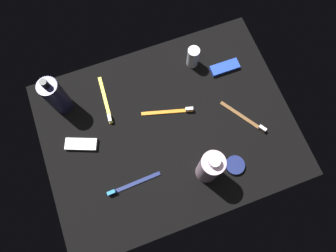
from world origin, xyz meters
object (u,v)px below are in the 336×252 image
object	(u,v)px
deodorant_stick	(193,57)
toothbrush_orange	(171,111)
bodywash_bottle	(210,168)
toothbrush_navy	(131,185)
toothbrush_brown	(246,118)
cream_tin_left	(235,165)
snack_bar_blue	(225,67)
toothbrush_yellow	(106,102)
lotion_bottle	(56,96)
snack_bar_white	(81,144)

from	to	relation	value
deodorant_stick	toothbrush_orange	distance (cm)	20.76
bodywash_bottle	toothbrush_navy	distance (cm)	26.11
toothbrush_brown	cream_tin_left	world-z (taller)	toothbrush_brown
toothbrush_brown	snack_bar_blue	world-z (taller)	toothbrush_brown
toothbrush_yellow	cream_tin_left	bearing A→B (deg)	132.84
toothbrush_navy	snack_bar_blue	distance (cm)	52.82
toothbrush_yellow	snack_bar_blue	world-z (taller)	toothbrush_yellow
toothbrush_yellow	toothbrush_navy	world-z (taller)	same
toothbrush_yellow	toothbrush_navy	size ratio (longest dim) A/B	1.00
lotion_bottle	cream_tin_left	size ratio (longest dim) A/B	2.99
toothbrush_orange	snack_bar_white	xyz separation A→B (cm)	(31.99, 0.67, 0.14)
deodorant_stick	toothbrush_brown	world-z (taller)	deodorant_stick
toothbrush_yellow	snack_bar_blue	bearing A→B (deg)	177.42
toothbrush_navy	cream_tin_left	distance (cm)	34.33
bodywash_bottle	toothbrush_navy	size ratio (longest dim) A/B	1.10
toothbrush_yellow	toothbrush_brown	bearing A→B (deg)	152.76
deodorant_stick	toothbrush_orange	xyz separation A→B (cm)	(13.89, 14.98, -3.70)
toothbrush_brown	lotion_bottle	bearing A→B (deg)	-24.92
toothbrush_navy	snack_bar_blue	xyz separation A→B (cm)	(-44.85, -27.89, 0.14)
toothbrush_brown	snack_bar_blue	size ratio (longest dim) A/B	1.51
toothbrush_brown	cream_tin_left	size ratio (longest dim) A/B	2.50
deodorant_stick	snack_bar_white	world-z (taller)	deodorant_stick
lotion_bottle	deodorant_stick	bearing A→B (deg)	179.71
deodorant_stick	cream_tin_left	xyz separation A→B (cm)	(0.81, 39.75, -3.55)
snack_bar_white	cream_tin_left	xyz separation A→B (cm)	(-45.07, 24.10, 0.01)
bodywash_bottle	deodorant_stick	distance (cm)	40.12
toothbrush_orange	snack_bar_blue	distance (cm)	25.69
snack_bar_white	cream_tin_left	distance (cm)	51.11
snack_bar_blue	cream_tin_left	bearing A→B (deg)	72.38
toothbrush_navy	toothbrush_yellow	bearing A→B (deg)	-91.48
toothbrush_brown	toothbrush_navy	xyz separation A→B (cm)	(43.89, 7.67, 0.00)
bodywash_bottle	cream_tin_left	bearing A→B (deg)	172.29
bodywash_bottle	snack_bar_white	world-z (taller)	bodywash_bottle
lotion_bottle	toothbrush_orange	xyz separation A→B (cm)	(-33.97, 15.22, -7.56)
lotion_bottle	cream_tin_left	world-z (taller)	lotion_bottle
bodywash_bottle	snack_bar_white	size ratio (longest dim) A/B	1.91
bodywash_bottle	snack_bar_blue	distance (cm)	39.26
deodorant_stick	snack_bar_blue	size ratio (longest dim) A/B	0.83
cream_tin_left	bodywash_bottle	bearing A→B (deg)	-7.71
toothbrush_navy	deodorant_stick	bearing A→B (deg)	-135.57
toothbrush_orange	snack_bar_blue	size ratio (longest dim) A/B	1.70
toothbrush_brown	snack_bar_white	size ratio (longest dim) A/B	1.51
deodorant_stick	toothbrush_navy	bearing A→B (deg)	44.43
deodorant_stick	toothbrush_brown	bearing A→B (deg)	109.36
toothbrush_brown	toothbrush_navy	distance (cm)	44.55
deodorant_stick	toothbrush_navy	world-z (taller)	deodorant_stick
deodorant_stick	toothbrush_navy	size ratio (longest dim) A/B	0.48
snack_bar_white	toothbrush_yellow	bearing A→B (deg)	-114.33
bodywash_bottle	toothbrush_brown	size ratio (longest dim) A/B	1.27
toothbrush_navy	snack_bar_white	bearing A→B (deg)	-58.48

